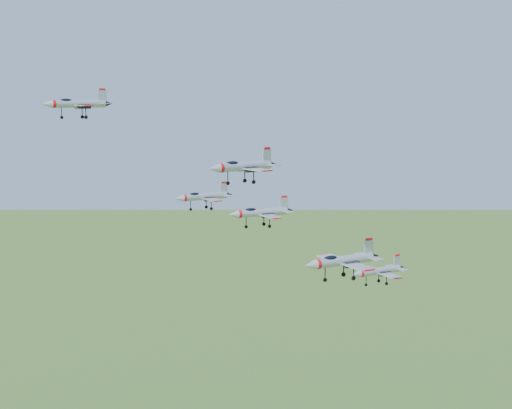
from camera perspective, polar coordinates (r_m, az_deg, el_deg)
jet_lead at (r=115.26m, az=-14.14°, el=7.83°), size 11.23×9.21×3.01m
jet_left_high at (r=116.76m, az=-4.25°, el=0.65°), size 10.49×8.60×2.81m
jet_right_high at (r=98.15m, az=-1.07°, el=3.08°), size 11.61×9.67×3.10m
jet_left_low at (r=128.55m, az=0.36°, el=-0.63°), size 13.15×10.91×3.51m
jet_right_low at (r=108.63m, az=6.87°, el=-4.47°), size 14.00×11.48×3.76m
jet_trail at (r=135.31m, az=9.72°, el=-5.25°), size 12.54×10.29×3.36m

